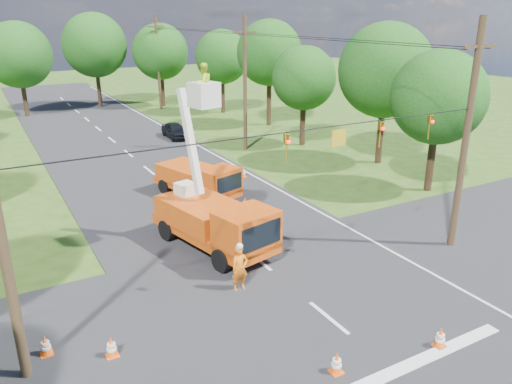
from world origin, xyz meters
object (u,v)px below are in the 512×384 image
ground_worker (240,268)px  tree_far_b (94,45)px  bucket_truck (215,213)px  pole_left (1,236)px  traffic_cone_1 (440,338)px  traffic_cone_7 (243,172)px  pole_right_far (158,62)px  tree_right_a (439,97)px  second_truck (199,179)px  traffic_cone_3 (245,204)px  traffic_cone_5 (46,345)px  traffic_cone_4 (111,347)px  tree_right_d (269,53)px  tree_right_e (222,57)px  pole_right_mid (245,83)px  traffic_cone_0 (337,363)px  pole_right_near (466,137)px  traffic_cone_2 (246,221)px  tree_right_c (304,78)px  tree_far_c (160,52)px  distant_car (175,130)px  tree_far_a (18,55)px  tree_right_b (386,71)px

ground_worker → tree_far_b: bearing=83.4°
ground_worker → tree_far_b: (4.78, 43.73, 5.90)m
bucket_truck → pole_left: pole_left is taller
traffic_cone_1 → traffic_cone_7: same height
traffic_cone_1 → pole_right_far: size_ratio=0.07×
tree_right_a → second_truck: bearing=156.0°
traffic_cone_3 → traffic_cone_5: size_ratio=1.00×
traffic_cone_4 → tree_right_d: (21.89, 27.35, 6.32)m
tree_right_e → tree_far_b: bearing=137.2°
traffic_cone_1 → traffic_cone_3: size_ratio=1.00×
traffic_cone_4 → pole_right_mid: size_ratio=0.07×
ground_worker → traffic_cone_3: 8.33m
traffic_cone_1 → tree_right_e: tree_right_e is taller
traffic_cone_0 → pole_right_near: bearing=23.5°
traffic_cone_0 → traffic_cone_7: 19.15m
pole_right_far → tree_right_a: pole_right_far is taller
traffic_cone_4 → traffic_cone_2: bearing=39.1°
ground_worker → tree_right_c: bearing=49.5°
second_truck → pole_left: (-10.46, -11.58, 3.41)m
traffic_cone_3 → tree_far_c: bearing=77.9°
pole_right_far → distant_car: bearing=-104.2°
second_truck → tree_right_d: tree_right_d is taller
distant_car → tree_far_a: tree_far_a is taller
second_truck → traffic_cone_5: bearing=-149.6°
ground_worker → tree_far_b: size_ratio=0.18×
traffic_cone_1 → tree_far_c: size_ratio=0.08×
distant_car → tree_right_d: size_ratio=0.40×
traffic_cone_7 → pole_right_near: pole_right_near is taller
tree_right_b → tree_right_c: size_ratio=1.23×
traffic_cone_2 → pole_right_mid: 16.11m
tree_right_d → tree_far_a: 25.46m
traffic_cone_1 → tree_right_a: tree_right_a is taller
traffic_cone_4 → tree_far_c: tree_far_c is taller
second_truck → tree_far_a: 32.38m
tree_right_c → tree_far_c: tree_far_c is taller
tree_right_a → tree_right_d: (1.30, 21.00, 1.12)m
traffic_cone_2 → pole_right_far: 34.68m
traffic_cone_5 → pole_left: pole_left is taller
bucket_truck → tree_right_c: bearing=31.8°
second_truck → pole_right_near: size_ratio=0.59×
second_truck → tree_far_c: (8.54, 30.42, 4.97)m
second_truck → pole_right_near: (7.54, -11.58, 4.02)m
second_truck → tree_right_e: tree_right_e is taller
tree_right_a → tree_right_e: size_ratio=0.96×
ground_worker → second_truck: bearing=74.8°
second_truck → traffic_cone_3: size_ratio=8.36×
second_truck → tree_far_a: size_ratio=0.62×
tree_right_b → tree_right_c: (-1.80, 7.00, -1.12)m
pole_right_mid → pole_left: bearing=-132.0°
distant_car → tree_right_a: bearing=-65.8°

